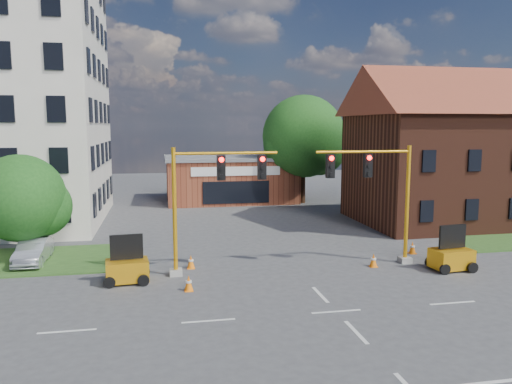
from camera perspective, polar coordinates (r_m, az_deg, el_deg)
The scene contains 16 objects.
ground at distance 20.27m, azimuth 9.17°, elevation -13.33°, with size 120.00×120.00×0.00m, color #3F3F42.
lane_markings at distance 17.69m, azimuth 12.64°, elevation -16.60°, with size 60.00×36.00×0.01m, color silver, non-canonical shape.
brick_shop at distance 48.45m, azimuth -3.00°, elevation 1.59°, with size 12.40×8.40×4.30m.
townhouse_row at distance 41.80m, azimuth 25.30°, elevation 5.11°, with size 21.00×11.00×11.50m.
tree_large at distance 46.83m, azimuth 5.89°, elevation 6.02°, with size 8.02×7.64×10.04m.
tree_nw_front at distance 29.48m, azimuth -24.82°, elevation -0.89°, with size 4.93×4.69×5.71m.
signal_mast_west at distance 24.08m, azimuth -5.41°, elevation -0.29°, with size 5.30×0.60×6.20m.
signal_mast_east at distance 26.37m, azimuth 13.79°, elevation 0.21°, with size 5.30×0.60×6.20m.
trailer_west at distance 24.00m, azimuth -14.51°, elevation -8.44°, with size 2.02×1.46×2.17m.
trailer_east at distance 27.07m, azimuth 21.43°, elevation -6.88°, with size 2.06×1.49×2.20m.
cone_a at distance 22.43m, azimuth -7.70°, elevation -10.31°, with size 0.40×0.40×0.70m.
cone_b at distance 25.77m, azimuth -7.45°, elevation -7.93°, with size 0.40×0.40×0.70m.
cone_c at distance 26.53m, azimuth 13.27°, elevation -7.62°, with size 0.40×0.40×0.70m.
cone_d at distance 29.80m, azimuth 17.44°, elevation -6.09°, with size 0.40×0.40×0.70m.
pickup_white at distance 36.45m, azimuth 20.29°, elevation -2.97°, with size 2.75×5.96×1.66m, color white.
sedan_silver_front at distance 28.95m, azimuth -24.10°, elevation -6.19°, with size 1.36×3.89×1.28m, color #A1A3A8.
Camera 1 is at (-6.62, -17.75, 7.20)m, focal length 35.00 mm.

